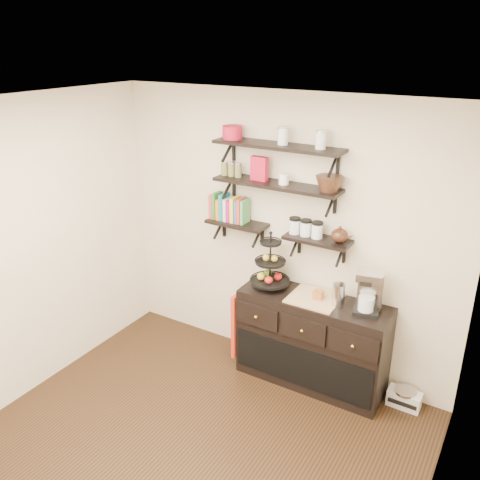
{
  "coord_description": "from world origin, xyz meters",
  "views": [
    {
      "loc": [
        1.98,
        -2.34,
        3.12
      ],
      "look_at": [
        -0.1,
        1.15,
        1.49
      ],
      "focal_mm": 38.0,
      "sensor_mm": 36.0,
      "label": 1
    }
  ],
  "objects_px": {
    "sideboard": "(312,341)",
    "fruit_stand": "(271,269)",
    "coffee_maker": "(369,292)",
    "radio": "(404,398)"
  },
  "relations": [
    {
      "from": "sideboard",
      "to": "radio",
      "type": "relative_size",
      "value": 4.76
    },
    {
      "from": "sideboard",
      "to": "fruit_stand",
      "type": "relative_size",
      "value": 2.57
    },
    {
      "from": "sideboard",
      "to": "fruit_stand",
      "type": "height_order",
      "value": "fruit_stand"
    },
    {
      "from": "sideboard",
      "to": "coffee_maker",
      "type": "distance_m",
      "value": 0.79
    },
    {
      "from": "sideboard",
      "to": "radio",
      "type": "height_order",
      "value": "sideboard"
    },
    {
      "from": "fruit_stand",
      "to": "coffee_maker",
      "type": "distance_m",
      "value": 0.94
    },
    {
      "from": "sideboard",
      "to": "radio",
      "type": "xyz_separation_m",
      "value": [
        0.88,
        0.1,
        -0.37
      ]
    },
    {
      "from": "fruit_stand",
      "to": "sideboard",
      "type": "bearing_deg",
      "value": -0.52
    },
    {
      "from": "sideboard",
      "to": "fruit_stand",
      "type": "distance_m",
      "value": 0.78
    },
    {
      "from": "coffee_maker",
      "to": "radio",
      "type": "xyz_separation_m",
      "value": [
        0.4,
        0.07,
        -1.0
      ]
    }
  ]
}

